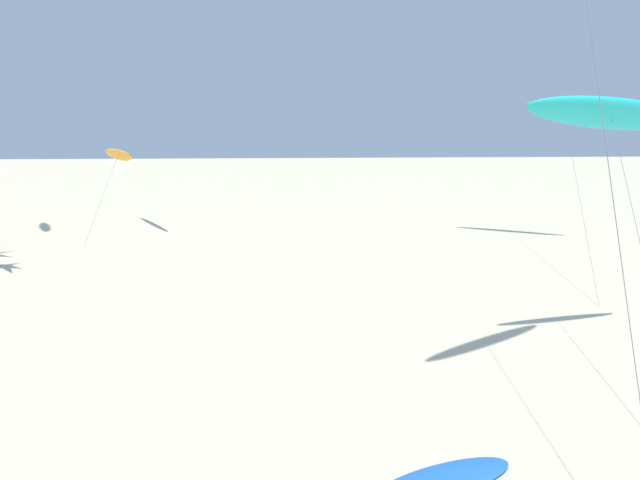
{
  "coord_description": "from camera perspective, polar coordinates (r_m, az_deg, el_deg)",
  "views": [
    {
      "loc": [
        0.93,
        5.07,
        9.3
      ],
      "look_at": [
        2.27,
        25.67,
        5.51
      ],
      "focal_mm": 39.01,
      "sensor_mm": 36.0,
      "label": 1
    }
  ],
  "objects": [
    {
      "name": "grounded_kite_2",
      "position": [
        18.91,
        10.07,
        -18.79
      ],
      "size": [
        4.4,
        3.0,
        0.24
      ],
      "color": "blue",
      "rests_on": "ground"
    },
    {
      "name": "flying_kite_1",
      "position": [
        23.99,
        22.8,
        9.53
      ],
      "size": [
        6.57,
        8.2,
        10.12
      ],
      "color": "#19B2B7",
      "rests_on": "ground"
    },
    {
      "name": "flying_kite_3",
      "position": [
        54.46,
        -16.25,
        6.74
      ],
      "size": [
        4.44,
        8.53,
        6.95
      ],
      "color": "orange",
      "rests_on": "ground"
    }
  ]
}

